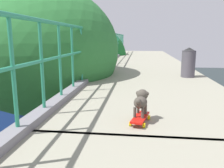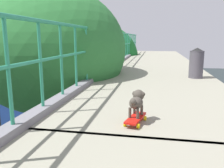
{
  "view_description": "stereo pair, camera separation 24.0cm",
  "coord_description": "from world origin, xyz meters",
  "px_view_note": "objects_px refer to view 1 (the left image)",
  "views": [
    {
      "loc": [
        1.05,
        -0.45,
        7.33
      ],
      "look_at": [
        0.62,
        3.18,
        6.6
      ],
      "focal_mm": 37.18,
      "sensor_mm": 36.0,
      "label": 1
    },
    {
      "loc": [
        1.29,
        -0.41,
        7.33
      ],
      "look_at": [
        0.62,
        3.18,
        6.6
      ],
      "focal_mm": 37.18,
      "sensor_mm": 36.0,
      "label": 2
    }
  ],
  "objects_px": {
    "city_bus": "(36,94)",
    "toy_skateboard": "(140,118)",
    "litter_bin": "(188,62)",
    "small_dog": "(141,100)"
  },
  "relations": [
    {
      "from": "city_bus",
      "to": "toy_skateboard",
      "type": "height_order",
      "value": "toy_skateboard"
    },
    {
      "from": "toy_skateboard",
      "to": "litter_bin",
      "type": "relative_size",
      "value": 0.6
    },
    {
      "from": "city_bus",
      "to": "toy_skateboard",
      "type": "bearing_deg",
      "value": -61.11
    },
    {
      "from": "toy_skateboard",
      "to": "litter_bin",
      "type": "height_order",
      "value": "litter_bin"
    },
    {
      "from": "city_bus",
      "to": "litter_bin",
      "type": "xyz_separation_m",
      "value": [
        11.27,
        -14.45,
        4.71
      ]
    },
    {
      "from": "toy_skateboard",
      "to": "litter_bin",
      "type": "bearing_deg",
      "value": 70.67
    },
    {
      "from": "city_bus",
      "to": "toy_skateboard",
      "type": "distance_m",
      "value": 21.13
    },
    {
      "from": "city_bus",
      "to": "litter_bin",
      "type": "bearing_deg",
      "value": -52.05
    },
    {
      "from": "small_dog",
      "to": "toy_skateboard",
      "type": "bearing_deg",
      "value": -95.89
    },
    {
      "from": "toy_skateboard",
      "to": "litter_bin",
      "type": "xyz_separation_m",
      "value": [
        1.28,
        3.65,
        0.35
      ]
    }
  ]
}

